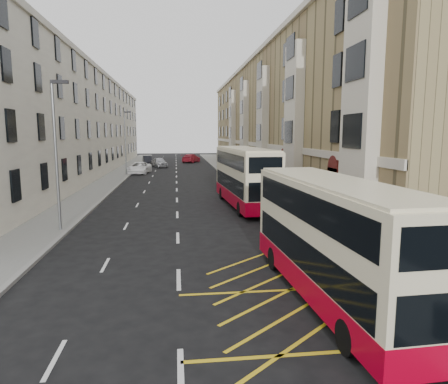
{
  "coord_description": "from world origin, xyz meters",
  "views": [
    {
      "loc": [
        -0.02,
        -10.32,
        5.38
      ],
      "look_at": [
        2.29,
        8.84,
        2.54
      ],
      "focal_mm": 32.0,
      "sensor_mm": 36.0,
      "label": 1
    }
  ],
  "objects": [
    {
      "name": "car_silver",
      "position": [
        -2.7,
        54.26,
        0.8
      ],
      "size": [
        3.15,
        5.02,
        1.59
      ],
      "primitive_type": "imported",
      "rotation": [
        0.0,
        0.0,
        0.29
      ],
      "color": "#9FA0A6",
      "rests_on": "ground"
    },
    {
      "name": "white_van",
      "position": [
        -4.97,
        44.37,
        0.77
      ],
      "size": [
        3.27,
        5.8,
        1.53
      ],
      "primitive_type": "imported",
      "rotation": [
        0.0,
        0.0,
        -0.14
      ],
      "color": "white",
      "rests_on": "ground"
    },
    {
      "name": "terrace_left",
      "position": [
        -13.43,
        45.5,
        6.52
      ],
      "size": [
        9.18,
        79.0,
        13.25
      ],
      "color": "#ECE6CE",
      "rests_on": "ground"
    },
    {
      "name": "car_dark",
      "position": [
        -5.2,
        63.08,
        0.69
      ],
      "size": [
        2.06,
        4.35,
        1.38
      ],
      "primitive_type": "imported",
      "rotation": [
        0.0,
        0.0,
        0.15
      ],
      "color": "black",
      "rests_on": "ground"
    },
    {
      "name": "terrace_right",
      "position": [
        14.88,
        45.38,
        7.52
      ],
      "size": [
        10.75,
        79.0,
        15.25
      ],
      "color": "#918154",
      "rests_on": "ground"
    },
    {
      "name": "pedestrian_near",
      "position": [
        6.5,
        -1.32,
        0.95
      ],
      "size": [
        0.65,
        0.5,
        1.6
      ],
      "primitive_type": "imported",
      "rotation": [
        0.0,
        0.0,
        3.36
      ],
      "color": "black",
      "rests_on": "pavement_right"
    },
    {
      "name": "pavement_right",
      "position": [
        8.0,
        30.0,
        0.07
      ],
      "size": [
        4.0,
        120.0,
        0.15
      ],
      "primitive_type": "cube",
      "color": "slate",
      "rests_on": "ground"
    },
    {
      "name": "double_decker_rear",
      "position": [
        5.0,
        18.5,
        2.2
      ],
      "size": [
        3.12,
        10.98,
        4.33
      ],
      "rotation": [
        0.0,
        0.0,
        0.06
      ],
      "color": "beige",
      "rests_on": "ground"
    },
    {
      "name": "kerb_left",
      "position": [
        -6.0,
        30.0,
        0.07
      ],
      "size": [
        0.25,
        120.0,
        0.15
      ],
      "primitive_type": "cube",
      "color": "gray",
      "rests_on": "ground"
    },
    {
      "name": "pedestrian_mid",
      "position": [
        9.27,
        3.61,
        0.96
      ],
      "size": [
        0.9,
        0.77,
        1.63
      ],
      "primitive_type": "imported",
      "rotation": [
        0.0,
        0.0,
        0.21
      ],
      "color": "black",
      "rests_on": "pavement_right"
    },
    {
      "name": "double_decker_front",
      "position": [
        4.93,
        1.57,
        2.0
      ],
      "size": [
        2.7,
        9.96,
        3.93
      ],
      "rotation": [
        0.0,
        0.0,
        0.04
      ],
      "color": "beige",
      "rests_on": "ground"
    },
    {
      "name": "kerb_right",
      "position": [
        6.0,
        30.0,
        0.07
      ],
      "size": [
        0.25,
        120.0,
        0.15
      ],
      "primitive_type": "cube",
      "color": "gray",
      "rests_on": "ground"
    },
    {
      "name": "road_markings",
      "position": [
        0.0,
        45.0,
        0.01
      ],
      "size": [
        10.0,
        110.0,
        0.01
      ],
      "primitive_type": null,
      "color": "silver",
      "rests_on": "ground"
    },
    {
      "name": "ground",
      "position": [
        0.0,
        0.0,
        0.0
      ],
      "size": [
        200.0,
        200.0,
        0.0
      ],
      "primitive_type": "plane",
      "color": "black",
      "rests_on": "ground"
    },
    {
      "name": "pedestrian_far",
      "position": [
        7.85,
        3.83,
        0.97
      ],
      "size": [
        1.04,
        0.81,
        1.64
      ],
      "primitive_type": "imported",
      "rotation": [
        0.0,
        0.0,
        2.64
      ],
      "color": "black",
      "rests_on": "pavement_right"
    },
    {
      "name": "street_lamp_far",
      "position": [
        -6.35,
        42.0,
        4.64
      ],
      "size": [
        0.93,
        0.18,
        8.0
      ],
      "color": "slate",
      "rests_on": "pavement_left"
    },
    {
      "name": "street_lamp_near",
      "position": [
        -6.35,
        12.0,
        4.64
      ],
      "size": [
        0.93,
        0.18,
        8.0
      ],
      "color": "slate",
      "rests_on": "pavement_left"
    },
    {
      "name": "pavement_left",
      "position": [
        -7.5,
        30.0,
        0.07
      ],
      "size": [
        3.0,
        120.0,
        0.15
      ],
      "primitive_type": "cube",
      "color": "slate",
      "rests_on": "ground"
    },
    {
      "name": "guard_railing",
      "position": [
        6.25,
        5.75,
        0.86
      ],
      "size": [
        0.06,
        6.56,
        1.01
      ],
      "color": "red",
      "rests_on": "pavement_right"
    },
    {
      "name": "car_red",
      "position": [
        2.8,
        64.58,
        0.79
      ],
      "size": [
        4.02,
        5.88,
        1.58
      ],
      "primitive_type": "imported",
      "rotation": [
        0.0,
        0.0,
        2.78
      ],
      "color": "maroon",
      "rests_on": "ground"
    }
  ]
}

